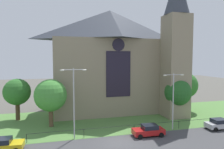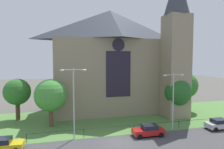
{
  "view_description": "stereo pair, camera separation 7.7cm",
  "coord_description": "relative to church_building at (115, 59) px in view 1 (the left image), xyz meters",
  "views": [
    {
      "loc": [
        -7.09,
        -24.04,
        10.3
      ],
      "look_at": [
        1.2,
        8.0,
        7.83
      ],
      "focal_mm": 33.06,
      "sensor_mm": 36.0,
      "label": 1
    },
    {
      "loc": [
        -7.02,
        -24.06,
        10.3
      ],
      "look_at": [
        1.2,
        8.0,
        7.83
      ],
      "focal_mm": 33.06,
      "sensor_mm": 36.0,
      "label": 2
    }
  ],
  "objects": [
    {
      "name": "parked_car_yellow",
      "position": [
        -17.06,
        -15.31,
        -9.53
      ],
      "size": [
        4.27,
        2.17,
        1.51
      ],
      "rotation": [
        0.0,
        0.0,
        -0.04
      ],
      "color": "gold",
      "rests_on": "ground"
    },
    {
      "name": "streetlamp_far",
      "position": [
        5.18,
        -13.53,
        -5.02
      ],
      "size": [
        3.37,
        0.26,
        8.26
      ],
      "color": "#B2B2B7",
      "rests_on": "ground"
    },
    {
      "name": "ground",
      "position": [
        -3.77,
        -5.93,
        -10.27
      ],
      "size": [
        160.0,
        160.0,
        0.0
      ],
      "primitive_type": "plane",
      "color": "#56544C"
    },
    {
      "name": "tree_left_near",
      "position": [
        -12.15,
        -7.66,
        -5.48
      ],
      "size": [
        4.91,
        4.91,
        7.28
      ],
      "color": "brown",
      "rests_on": "ground"
    },
    {
      "name": "parked_car_red",
      "position": [
        0.69,
        -14.99,
        -9.53
      ],
      "size": [
        4.25,
        2.12,
        1.51
      ],
      "rotation": [
        0.0,
        0.0,
        3.11
      ],
      "color": "#B21919",
      "rests_on": "ground"
    },
    {
      "name": "tree_left_far",
      "position": [
        -17.75,
        -2.69,
        -5.51
      ],
      "size": [
        4.45,
        4.45,
        7.04
      ],
      "color": "#4C3823",
      "rests_on": "ground"
    },
    {
      "name": "road_asphalt",
      "position": [
        -3.77,
        -17.93,
        -10.27
      ],
      "size": [
        120.0,
        8.0,
        0.01
      ],
      "primitive_type": "cube",
      "color": "#424244",
      "rests_on": "ground"
    },
    {
      "name": "tree_right_far",
      "position": [
        13.35,
        -4.17,
        -5.18
      ],
      "size": [
        5.11,
        5.11,
        7.68
      ],
      "color": "#4C3823",
      "rests_on": "ground"
    },
    {
      "name": "parked_car_silver",
      "position": [
        12.06,
        -15.09,
        -9.53
      ],
      "size": [
        4.25,
        2.12,
        1.51
      ],
      "rotation": [
        0.0,
        0.0,
        -0.03
      ],
      "color": "#B7B7BC",
      "rests_on": "ground"
    },
    {
      "name": "iron_railing",
      "position": [
        -0.77,
        -13.43,
        -9.31
      ],
      "size": [
        28.25,
        0.07,
        1.13
      ],
      "color": "black",
      "rests_on": "ground"
    },
    {
      "name": "tree_right_near",
      "position": [
        9.06,
        -8.59,
        -5.75
      ],
      "size": [
        4.59,
        4.59,
        6.86
      ],
      "color": "brown",
      "rests_on": "ground"
    },
    {
      "name": "streetlamp_near",
      "position": [
        -9.07,
        -13.53,
        -4.53
      ],
      "size": [
        3.37,
        0.26,
        9.17
      ],
      "color": "#B2B2B7",
      "rests_on": "ground"
    },
    {
      "name": "church_building",
      "position": [
        0.0,
        0.0,
        0.0
      ],
      "size": [
        23.2,
        16.2,
        26.0
      ],
      "color": "gray",
      "rests_on": "ground"
    },
    {
      "name": "grass_verge",
      "position": [
        -3.77,
        -7.93,
        -10.27
      ],
      "size": [
        120.0,
        20.0,
        0.01
      ],
      "primitive_type": "cube",
      "color": "#517F3D",
      "rests_on": "ground"
    }
  ]
}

